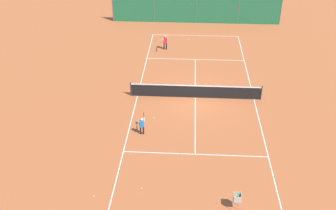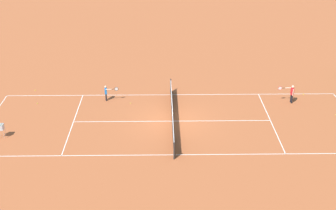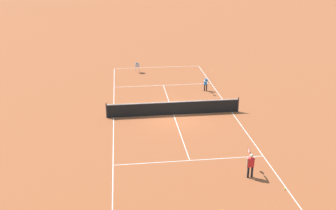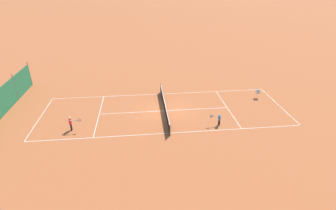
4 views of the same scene
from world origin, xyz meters
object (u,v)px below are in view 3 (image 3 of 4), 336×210
(tennis_ball_mid_court, at_px, (212,70))
(tennis_ball_by_net_right, at_px, (223,210))
(tennis_ball_far_corner, at_px, (285,189))
(tennis_ball_by_net_left, at_px, (203,98))
(tennis_ball_service_box, at_px, (189,73))
(tennis_net, at_px, (174,108))
(player_near_baseline, at_px, (251,163))
(ball_hopper, at_px, (137,66))
(player_far_baseline, at_px, (206,83))

(tennis_ball_mid_court, height_order, tennis_ball_by_net_right, same)
(tennis_ball_mid_court, xyz_separation_m, tennis_ball_far_corner, (1.01, 19.74, 0.00))
(tennis_ball_by_net_left, relative_size, tennis_ball_service_box, 1.00)
(tennis_ball_by_net_left, bearing_deg, tennis_net, 46.74)
(tennis_ball_by_net_left, relative_size, tennis_ball_far_corner, 1.00)
(tennis_net, relative_size, tennis_ball_by_net_left, 139.09)
(tennis_net, xyz_separation_m, player_near_baseline, (-2.68, 8.38, 0.26))
(tennis_ball_mid_court, distance_m, tennis_ball_by_net_left, 7.59)
(tennis_net, height_order, tennis_ball_mid_court, tennis_net)
(tennis_net, relative_size, ball_hopper, 10.31)
(player_near_baseline, height_order, tennis_ball_mid_court, player_near_baseline)
(player_near_baseline, bearing_deg, tennis_ball_service_box, -90.14)
(tennis_net, height_order, tennis_ball_far_corner, tennis_net)
(tennis_ball_mid_court, bearing_deg, tennis_ball_far_corner, 87.07)
(tennis_net, distance_m, tennis_ball_service_box, 9.78)
(tennis_ball_by_net_right, bearing_deg, tennis_ball_mid_court, -101.70)
(player_far_baseline, height_order, tennis_ball_mid_court, player_far_baseline)
(tennis_ball_mid_court, xyz_separation_m, tennis_ball_by_net_left, (2.32, 7.22, 0.00))
(tennis_net, height_order, ball_hopper, tennis_net)
(player_near_baseline, distance_m, tennis_ball_mid_court, 18.60)
(player_far_baseline, distance_m, tennis_ball_mid_court, 5.82)
(tennis_ball_by_net_left, xyz_separation_m, tennis_ball_by_net_right, (2.02, 13.76, 0.00))
(player_far_baseline, height_order, player_near_baseline, player_near_baseline)
(tennis_ball_mid_court, height_order, ball_hopper, ball_hopper)
(tennis_net, relative_size, tennis_ball_far_corner, 139.09)
(tennis_net, bearing_deg, player_near_baseline, 107.75)
(player_far_baseline, relative_size, tennis_ball_mid_court, 17.14)
(tennis_net, bearing_deg, player_far_baseline, -125.34)
(player_far_baseline, bearing_deg, tennis_ball_mid_court, -107.79)
(player_far_baseline, distance_m, tennis_ball_service_box, 4.89)
(tennis_ball_service_box, bearing_deg, player_near_baseline, 89.86)
(tennis_ball_far_corner, bearing_deg, ball_hopper, -73.54)
(player_far_baseline, height_order, tennis_ball_service_box, player_far_baseline)
(player_far_baseline, xyz_separation_m, player_near_baseline, (0.54, 12.93, 0.10))
(player_far_baseline, bearing_deg, tennis_ball_by_net_left, 72.07)
(player_far_baseline, xyz_separation_m, ball_hopper, (5.17, -5.85, -0.01))
(tennis_net, relative_size, player_far_baseline, 8.12)
(tennis_ball_mid_court, xyz_separation_m, ball_hopper, (6.94, -0.34, 0.62))
(tennis_ball_service_box, bearing_deg, tennis_ball_far_corner, 93.78)
(tennis_ball_mid_court, relative_size, tennis_ball_by_net_left, 1.00)
(tennis_net, relative_size, tennis_ball_mid_court, 139.09)
(tennis_ball_by_net_right, relative_size, ball_hopper, 0.07)
(player_near_baseline, bearing_deg, tennis_ball_by_net_right, 51.40)
(player_near_baseline, height_order, tennis_ball_far_corner, player_near_baseline)
(player_far_baseline, relative_size, tennis_ball_service_box, 17.14)
(player_far_baseline, height_order, tennis_ball_far_corner, player_far_baseline)
(tennis_ball_service_box, distance_m, ball_hopper, 4.82)
(tennis_net, height_order, player_far_baseline, player_far_baseline)
(tennis_ball_by_net_left, bearing_deg, tennis_ball_by_net_right, 81.64)
(tennis_net, relative_size, tennis_ball_by_net_right, 139.09)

